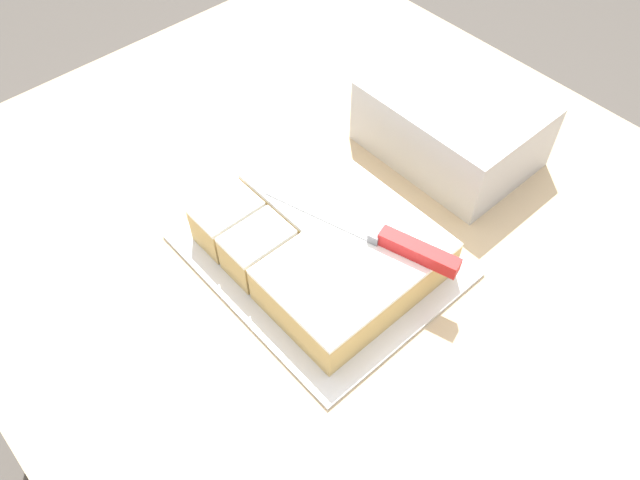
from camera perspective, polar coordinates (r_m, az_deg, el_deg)
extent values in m
plane|color=#4C4742|center=(1.79, 2.59, -19.12)|extent=(8.00, 8.00, 0.00)
cube|color=tan|center=(1.36, 3.31, -12.58)|extent=(1.40, 1.10, 0.93)
cube|color=silver|center=(0.94, 0.00, -1.39)|extent=(0.38, 0.31, 0.01)
cube|color=tan|center=(0.94, 2.30, 1.48)|extent=(0.32, 0.15, 0.06)
cube|color=white|center=(0.91, 2.36, 2.84)|extent=(0.32, 0.15, 0.01)
cube|color=tan|center=(0.85, -0.41, -5.75)|extent=(0.17, 0.10, 0.06)
cube|color=white|center=(0.82, -0.43, -4.49)|extent=(0.17, 0.10, 0.01)
cube|color=tan|center=(0.95, -8.38, 1.58)|extent=(0.07, 0.10, 0.06)
cube|color=white|center=(0.92, -8.62, 2.93)|extent=(0.07, 0.10, 0.01)
cube|color=tan|center=(0.91, -5.67, -1.00)|extent=(0.07, 0.10, 0.06)
cube|color=white|center=(0.88, -5.84, 0.33)|extent=(0.07, 0.10, 0.01)
cube|color=silver|center=(0.90, 0.26, 2.55)|extent=(0.19, 0.08, 0.00)
cube|color=slate|center=(0.87, 5.22, 0.54)|extent=(0.02, 0.03, 0.02)
cube|color=red|center=(0.85, 9.02, -1.06)|extent=(0.12, 0.05, 0.02)
cube|color=#B2B2B7|center=(1.08, 11.92, 10.30)|extent=(0.27, 0.20, 0.12)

